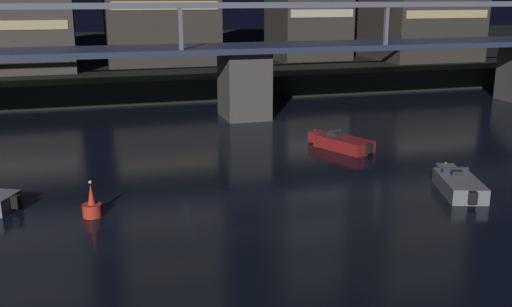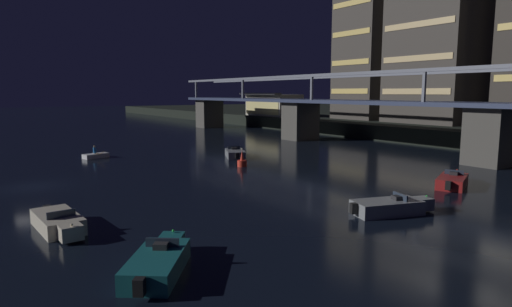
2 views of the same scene
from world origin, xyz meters
name	(u,v)px [view 2 (image 2 of 2)]	position (x,y,z in m)	size (l,w,h in m)	color
ground_plane	(32,187)	(0.00, 0.00, 0.00)	(400.00, 400.00, 0.00)	black
river_bridge	(376,115)	(0.00, 37.92, 4.25)	(90.67, 6.40, 9.38)	#4C4944
tower_west_low	(374,49)	(-19.23, 59.52, 14.89)	(9.39, 12.28, 25.68)	#423D38
tower_west_tall	(442,43)	(-5.78, 59.91, 14.70)	(12.97, 13.20, 25.30)	#423D38
waterfront_pavilion	(273,105)	(-36.78, 49.83, 4.44)	(12.40, 7.40, 4.70)	#B2AD9E
speedboat_near_left	(59,222)	(12.19, -0.36, 0.41)	(5.22, 2.03, 1.16)	beige
speedboat_near_center	(453,181)	(17.58, 25.91, 0.41)	(3.24, 5.01, 1.16)	maroon
speedboat_near_right	(159,262)	(20.03, 1.81, 0.41)	(4.67, 4.03, 1.16)	#196066
speedboat_mid_left	(390,207)	(19.77, 16.01, 0.41)	(2.92, 5.14, 1.16)	gray
speedboat_mid_center	(235,153)	(-4.33, 20.36, 0.41)	(4.99, 3.30, 1.16)	gray
channel_buoy	(242,162)	(1.28, 17.71, 0.48)	(0.90, 0.90, 1.76)	red
dinghy_with_paddler	(96,155)	(-12.23, 7.75, 0.28)	(2.63, 2.80, 1.36)	silver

